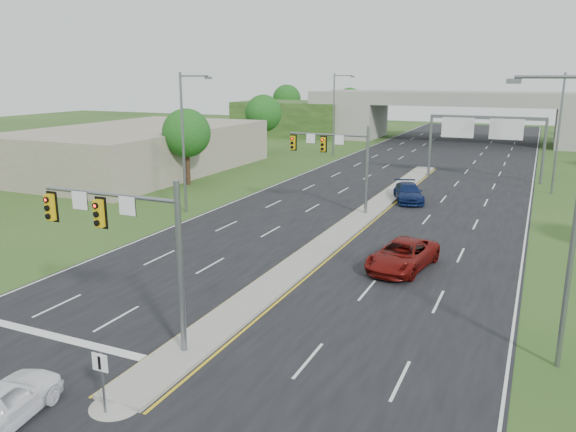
# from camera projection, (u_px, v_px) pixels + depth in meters

# --- Properties ---
(ground) EXTENTS (240.00, 240.00, 0.00)m
(ground) POSITION_uv_depth(u_px,v_px,m) (185.00, 354.00, 22.28)
(ground) COLOR #254318
(ground) RESTS_ON ground
(road) EXTENTS (24.00, 160.00, 0.02)m
(road) POSITION_uv_depth(u_px,v_px,m) (396.00, 192.00, 53.24)
(road) COLOR black
(road) RESTS_ON ground
(median) EXTENTS (2.00, 54.00, 0.16)m
(median) POSITION_uv_depth(u_px,v_px,m) (358.00, 220.00, 42.60)
(median) COLOR gray
(median) RESTS_ON road
(median_nose) EXTENTS (2.00, 2.00, 0.16)m
(median_nose) POSITION_uv_depth(u_px,v_px,m) (116.00, 404.00, 18.72)
(median_nose) COLOR gray
(median_nose) RESTS_ON road
(lane_markings) EXTENTS (23.72, 160.00, 0.01)m
(lane_markings) POSITION_uv_depth(u_px,v_px,m) (372.00, 204.00, 48.09)
(lane_markings) COLOR gold
(lane_markings) RESTS_ON road
(signal_mast_near) EXTENTS (6.62, 0.60, 7.00)m
(signal_mast_near) POSITION_uv_depth(u_px,v_px,m) (130.00, 234.00, 21.96)
(signal_mast_near) COLOR slate
(signal_mast_near) RESTS_ON ground
(signal_mast_far) EXTENTS (6.62, 0.60, 7.00)m
(signal_mast_far) POSITION_uv_depth(u_px,v_px,m) (339.00, 154.00, 44.08)
(signal_mast_far) COLOR slate
(signal_mast_far) RESTS_ON ground
(keep_right_sign) EXTENTS (0.60, 0.13, 2.20)m
(keep_right_sign) POSITION_uv_depth(u_px,v_px,m) (101.00, 373.00, 17.91)
(keep_right_sign) COLOR slate
(keep_right_sign) RESTS_ON ground
(sign_gantry) EXTENTS (11.58, 0.44, 6.67)m
(sign_gantry) POSITION_uv_depth(u_px,v_px,m) (485.00, 130.00, 58.09)
(sign_gantry) COLOR slate
(sign_gantry) RESTS_ON ground
(overpass) EXTENTS (80.00, 14.00, 8.10)m
(overpass) POSITION_uv_depth(u_px,v_px,m) (462.00, 120.00, 92.18)
(overpass) COLOR gray
(overpass) RESTS_ON ground
(lightpole_l_mid) EXTENTS (2.85, 0.25, 11.00)m
(lightpole_l_mid) POSITION_uv_depth(u_px,v_px,m) (185.00, 136.00, 43.77)
(lightpole_l_mid) COLOR slate
(lightpole_l_mid) RESTS_ON ground
(lightpole_l_far) EXTENTS (2.85, 0.25, 11.00)m
(lightpole_l_far) POSITION_uv_depth(u_px,v_px,m) (335.00, 111.00, 74.73)
(lightpole_l_far) COLOR slate
(lightpole_l_far) RESTS_ON ground
(lightpole_r_near) EXTENTS (2.85, 0.25, 11.00)m
(lightpole_r_near) POSITION_uv_depth(u_px,v_px,m) (571.00, 210.00, 19.93)
(lightpole_r_near) COLOR slate
(lightpole_r_near) RESTS_ON ground
(lightpole_r_far) EXTENTS (2.85, 0.25, 11.00)m
(lightpole_r_far) POSITION_uv_depth(u_px,v_px,m) (557.00, 128.00, 50.89)
(lightpole_r_far) COLOR slate
(lightpole_r_far) RESTS_ON ground
(tree_l_near) EXTENTS (4.80, 4.80, 7.60)m
(tree_l_near) POSITION_uv_depth(u_px,v_px,m) (186.00, 133.00, 55.50)
(tree_l_near) COLOR #382316
(tree_l_near) RESTS_ON ground
(tree_l_mid) EXTENTS (5.20, 5.20, 8.12)m
(tree_l_mid) POSITION_uv_depth(u_px,v_px,m) (263.00, 113.00, 79.13)
(tree_l_mid) COLOR #382316
(tree_l_mid) RESTS_ON ground
(tree_back_a) EXTENTS (6.00, 6.00, 8.85)m
(tree_back_a) POSITION_uv_depth(u_px,v_px,m) (287.00, 99.00, 119.11)
(tree_back_a) COLOR #382316
(tree_back_a) RESTS_ON ground
(tree_back_b) EXTENTS (5.60, 5.60, 8.32)m
(tree_back_b) POSITION_uv_depth(u_px,v_px,m) (350.00, 102.00, 113.63)
(tree_back_b) COLOR #382316
(tree_back_b) RESTS_ON ground
(commercial_building) EXTENTS (18.00, 30.00, 5.00)m
(commercial_building) POSITION_uv_depth(u_px,v_px,m) (139.00, 149.00, 64.55)
(commercial_building) COLOR gray
(commercial_building) RESTS_ON ground
(car_far_a) EXTENTS (3.59, 6.18, 1.62)m
(car_far_a) POSITION_uv_depth(u_px,v_px,m) (403.00, 255.00, 31.87)
(car_far_a) COLOR #680E0A
(car_far_a) RESTS_ON road
(car_far_b) EXTENTS (3.91, 5.80, 1.56)m
(car_far_b) POSITION_uv_depth(u_px,v_px,m) (408.00, 193.00, 48.95)
(car_far_b) COLOR #0A1741
(car_far_b) RESTS_ON road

